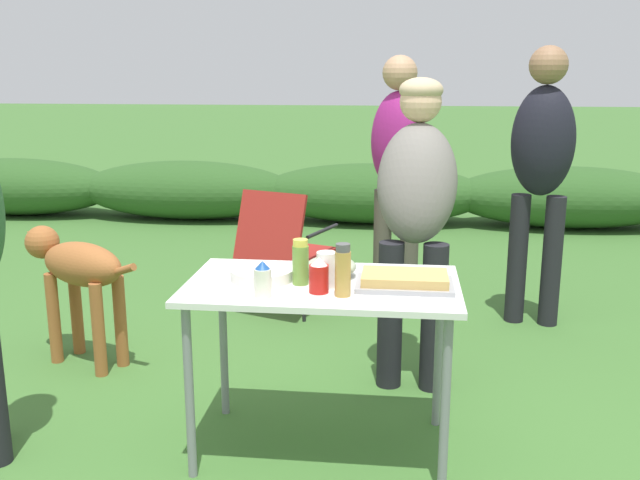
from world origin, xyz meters
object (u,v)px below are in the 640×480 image
plate_stack (262,274)px  standing_person_in_navy_coat (542,161)px  mayo_bottle (263,280)px  standing_person_with_beanie (398,161)px  relish_jar (301,262)px  ketchup_bottle (320,276)px  paper_cup_stack (327,270)px  dog (77,271)px  camp_chair_green_behind_table (284,244)px  folding_table (323,301)px  food_tray (405,281)px  mixing_bowl (331,267)px  spice_jar (343,271)px  standing_person_in_red_jacket (416,201)px

plate_stack → standing_person_in_navy_coat: standing_person_in_navy_coat is taller
mayo_bottle → standing_person_with_beanie: bearing=77.1°
relish_jar → ketchup_bottle: bearing=-48.9°
paper_cup_stack → dog: bearing=150.1°
ketchup_bottle → relish_jar: bearing=131.1°
camp_chair_green_behind_table → mayo_bottle: bearing=-62.0°
standing_person_with_beanie → dog: standing_person_with_beanie is taller
folding_table → camp_chair_green_behind_table: 1.78m
relish_jar → paper_cup_stack: bearing=-13.2°
mayo_bottle → ketchup_bottle: size_ratio=1.01×
food_tray → paper_cup_stack: paper_cup_stack is taller
ketchup_bottle → mixing_bowl: bearing=84.6°
folding_table → mayo_bottle: 0.33m
mixing_bowl → ketchup_bottle: bearing=-95.4°
mayo_bottle → standing_person_in_navy_coat: bearing=54.8°
paper_cup_stack → camp_chair_green_behind_table: bearing=104.9°
plate_stack → mayo_bottle: bearing=-78.1°
food_tray → camp_chair_green_behind_table: bearing=114.1°
standing_person_in_navy_coat → standing_person_with_beanie: bearing=179.0°
food_tray → plate_stack: 0.58m
spice_jar → relish_jar: size_ratio=1.11×
spice_jar → plate_stack: bearing=153.3°
paper_cup_stack → camp_chair_green_behind_table: (-0.47, 1.77, -0.34)m
mixing_bowl → ketchup_bottle: size_ratio=1.51×
standing_person_in_navy_coat → food_tray: bearing=-103.7°
food_tray → relish_jar: bearing=-179.0°
standing_person_in_red_jacket → camp_chair_green_behind_table: size_ratio=1.85×
paper_cup_stack → relish_jar: size_ratio=0.77×
relish_jar → standing_person_with_beanie: 1.97m
dog → camp_chair_green_behind_table: (0.97, 0.94, -0.05)m
ketchup_bottle → dog: bearing=147.5°
mayo_bottle → plate_stack: bearing=101.9°
folding_table → paper_cup_stack: paper_cup_stack is taller
mixing_bowl → mayo_bottle: (-0.23, -0.30, 0.02)m
plate_stack → camp_chair_green_behind_table: (-0.20, 1.70, -0.30)m
spice_jar → camp_chair_green_behind_table: size_ratio=0.24×
standing_person_with_beanie → dog: size_ratio=2.10×
mayo_bottle → ketchup_bottle: mayo_bottle is taller
standing_person_in_navy_coat → camp_chair_green_behind_table: 1.70m
standing_person_in_red_jacket → dog: size_ratio=1.94×
mixing_bowl → food_tray: bearing=-20.8°
spice_jar → relish_jar: 0.22m
paper_cup_stack → standing_person_with_beanie: bearing=82.5°
folding_table → plate_stack: 0.27m
folding_table → relish_jar: relish_jar is taller
spice_jar → dog: bearing=148.3°
relish_jar → standing_person_in_navy_coat: (1.24, 1.74, 0.21)m
dog → mayo_bottle: bearing=-104.5°
plate_stack → standing_person_in_red_jacket: 1.00m
mixing_bowl → dog: 1.62m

